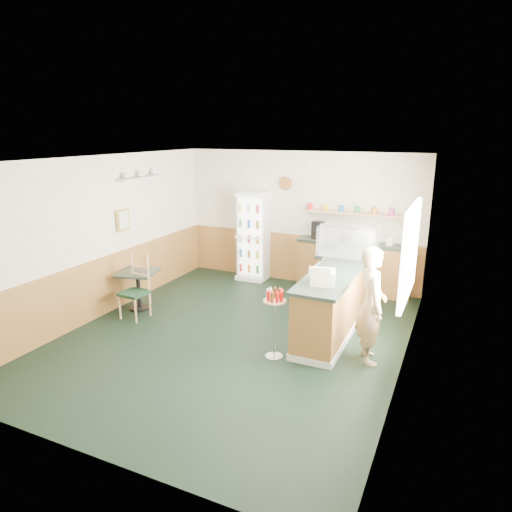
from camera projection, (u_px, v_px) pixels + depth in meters
The scene contains 13 objects.
ground at pixel (234, 336), 7.10m from camera, with size 6.00×6.00×0.00m, color black.
room_envelope at pixel (241, 230), 7.43m from camera, with size 5.04×6.02×2.72m.
service_counter at pixel (338, 299), 7.38m from camera, with size 0.68×3.01×1.01m.
back_counter at pixel (353, 265), 8.93m from camera, with size 2.24×0.42×1.69m.
drinks_fridge at pixel (253, 236), 9.63m from camera, with size 0.62×0.53×1.88m.
display_case at pixel (348, 243), 7.57m from camera, with size 0.97×0.51×0.55m.
cash_register at pixel (323, 277), 6.37m from camera, with size 0.34×0.35×0.19m, color beige.
shopkeeper at pixel (371, 305), 6.14m from camera, with size 0.54×0.39×1.63m, color tan.
condiment_stand at pixel (275, 312), 6.26m from camera, with size 0.32×0.32×1.00m.
newspaper_rack at pixel (317, 287), 7.49m from camera, with size 0.10×0.48×0.75m.
cafe_table at pixel (138, 283), 8.05m from camera, with size 0.77×0.77×0.70m.
cafe_chair at pixel (137, 284), 7.73m from camera, with size 0.43×0.43×1.10m.
dog_doorstop at pixel (296, 314), 7.61m from camera, with size 0.22×0.29×0.27m.
Camera 1 is at (3.02, -5.78, 3.09)m, focal length 32.00 mm.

